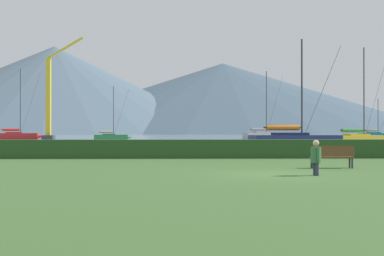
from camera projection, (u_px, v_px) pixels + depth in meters
name	position (u px, v px, depth m)	size (l,w,h in m)	color
ground_plane	(276.00, 174.00, 18.16)	(1000.00, 1000.00, 0.00)	#3D602D
harbor_water	(190.00, 136.00, 155.11)	(320.00, 246.00, 0.00)	#8499A8
hedge_line	(239.00, 149.00, 29.16)	(80.00, 1.20, 1.07)	#284C23
sailboat_slip_0	(17.00, 136.00, 91.17)	(8.72, 3.87, 12.86)	red
sailboat_slip_1	(111.00, 137.00, 88.27)	(6.76, 3.12, 9.45)	#236B38
sailboat_slip_2	(264.00, 135.00, 99.17)	(9.15, 4.77, 13.36)	#9E9EA3
sailboat_slip_4	(360.00, 139.00, 55.74)	(7.89, 3.90, 10.85)	gold
sailboat_slip_5	(296.00, 141.00, 43.58)	(8.99, 3.53, 9.55)	navy
sailboat_slip_7	(376.00, 135.00, 108.08)	(8.15, 3.07, 8.53)	#19707A
park_bench_near_path	(332.00, 156.00, 21.13)	(1.79, 0.49, 0.95)	brown
person_seated_viewer	(316.00, 156.00, 17.68)	(0.36, 0.57, 1.25)	#2D3347
dock_crane	(50.00, 103.00, 90.65)	(7.28, 2.00, 18.60)	#333338
distant_hill_west_ridge	(54.00, 90.00, 306.02)	(217.44, 217.44, 53.09)	#4C6070
distant_hill_east_ridge	(223.00, 98.00, 357.30)	(295.41, 295.41, 49.56)	#425666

